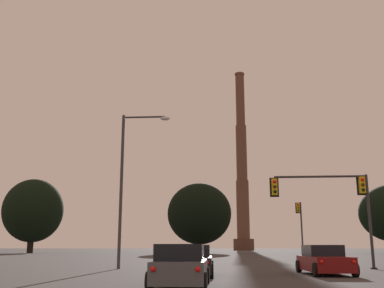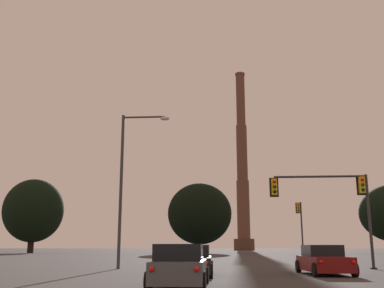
{
  "view_description": "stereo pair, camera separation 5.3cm",
  "coord_description": "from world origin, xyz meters",
  "px_view_note": "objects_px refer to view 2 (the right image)",
  "views": [
    {
      "loc": [
        -1.76,
        -0.55,
        1.36
      ],
      "look_at": [
        -4.74,
        41.27,
        10.93
      ],
      "focal_mm": 42.0,
      "sensor_mm": 36.0,
      "label": 1
    },
    {
      "loc": [
        -1.71,
        -0.55,
        1.36
      ],
      "look_at": [
        -4.74,
        41.27,
        10.93
      ],
      "focal_mm": 42.0,
      "sensor_mm": 36.0,
      "label": 2
    }
  ],
  "objects_px": {
    "traffic_light_overhead_right": "(334,196)",
    "street_lamp": "(128,174)",
    "hatchback_left_lane_second": "(180,267)",
    "smokestack": "(243,177)",
    "sedan_right_lane_front": "(323,261)",
    "traffic_light_far_right": "(300,221)",
    "sedan_left_lane_front": "(192,261)"
  },
  "relations": [
    {
      "from": "traffic_light_overhead_right",
      "to": "street_lamp",
      "type": "xyz_separation_m",
      "value": [
        -13.11,
        -0.75,
        1.46
      ]
    },
    {
      "from": "hatchback_left_lane_second",
      "to": "smokestack",
      "type": "bearing_deg",
      "value": 86.16
    },
    {
      "from": "sedan_right_lane_front",
      "to": "traffic_light_far_right",
      "type": "distance_m",
      "value": 30.98
    },
    {
      "from": "hatchback_left_lane_second",
      "to": "street_lamp",
      "type": "distance_m",
      "value": 14.18
    },
    {
      "from": "sedan_left_lane_front",
      "to": "street_lamp",
      "type": "bearing_deg",
      "value": 125.17
    },
    {
      "from": "traffic_light_overhead_right",
      "to": "traffic_light_far_right",
      "type": "relative_size",
      "value": 0.97
    },
    {
      "from": "hatchback_left_lane_second",
      "to": "traffic_light_far_right",
      "type": "height_order",
      "value": "traffic_light_far_right"
    },
    {
      "from": "sedan_right_lane_front",
      "to": "smokestack",
      "type": "relative_size",
      "value": 0.07
    },
    {
      "from": "sedan_right_lane_front",
      "to": "smokestack",
      "type": "xyz_separation_m",
      "value": [
        1.58,
        133.69,
        24.3
      ]
    },
    {
      "from": "traffic_light_overhead_right",
      "to": "hatchback_left_lane_second",
      "type": "bearing_deg",
      "value": -123.02
    },
    {
      "from": "traffic_light_far_right",
      "to": "smokestack",
      "type": "height_order",
      "value": "smokestack"
    },
    {
      "from": "sedan_right_lane_front",
      "to": "sedan_left_lane_front",
      "type": "distance_m",
      "value": 6.59
    },
    {
      "from": "traffic_light_overhead_right",
      "to": "smokestack",
      "type": "xyz_separation_m",
      "value": [
        -0.5,
        128.13,
        20.48
      ]
    },
    {
      "from": "sedan_right_lane_front",
      "to": "smokestack",
      "type": "height_order",
      "value": "smokestack"
    },
    {
      "from": "traffic_light_overhead_right",
      "to": "street_lamp",
      "type": "height_order",
      "value": "street_lamp"
    },
    {
      "from": "sedan_right_lane_front",
      "to": "street_lamp",
      "type": "relative_size",
      "value": 0.48
    },
    {
      "from": "sedan_left_lane_front",
      "to": "hatchback_left_lane_second",
      "type": "height_order",
      "value": "hatchback_left_lane_second"
    },
    {
      "from": "sedan_left_lane_front",
      "to": "traffic_light_far_right",
      "type": "bearing_deg",
      "value": 70.49
    },
    {
      "from": "smokestack",
      "to": "sedan_right_lane_front",
      "type": "bearing_deg",
      "value": -90.68
    },
    {
      "from": "sedan_right_lane_front",
      "to": "sedan_left_lane_front",
      "type": "bearing_deg",
      "value": -170.7
    },
    {
      "from": "traffic_light_far_right",
      "to": "traffic_light_overhead_right",
      "type": "bearing_deg",
      "value": -94.33
    },
    {
      "from": "sedan_left_lane_front",
      "to": "hatchback_left_lane_second",
      "type": "relative_size",
      "value": 1.15
    },
    {
      "from": "hatchback_left_lane_second",
      "to": "traffic_light_overhead_right",
      "type": "bearing_deg",
      "value": 56.38
    },
    {
      "from": "sedan_left_lane_front",
      "to": "smokestack",
      "type": "relative_size",
      "value": 0.07
    },
    {
      "from": "sedan_right_lane_front",
      "to": "sedan_left_lane_front",
      "type": "height_order",
      "value": "same"
    },
    {
      "from": "sedan_right_lane_front",
      "to": "street_lamp",
      "type": "distance_m",
      "value": 13.14
    },
    {
      "from": "sedan_left_lane_front",
      "to": "street_lamp",
      "type": "height_order",
      "value": "street_lamp"
    },
    {
      "from": "smokestack",
      "to": "street_lamp",
      "type": "bearing_deg",
      "value": -95.59
    },
    {
      "from": "sedan_left_lane_front",
      "to": "hatchback_left_lane_second",
      "type": "bearing_deg",
      "value": -91.29
    },
    {
      "from": "smokestack",
      "to": "traffic_light_overhead_right",
      "type": "bearing_deg",
      "value": -89.78
    },
    {
      "from": "traffic_light_overhead_right",
      "to": "street_lamp",
      "type": "relative_size",
      "value": 0.64
    },
    {
      "from": "sedan_left_lane_front",
      "to": "traffic_light_far_right",
      "type": "height_order",
      "value": "traffic_light_far_right"
    }
  ]
}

